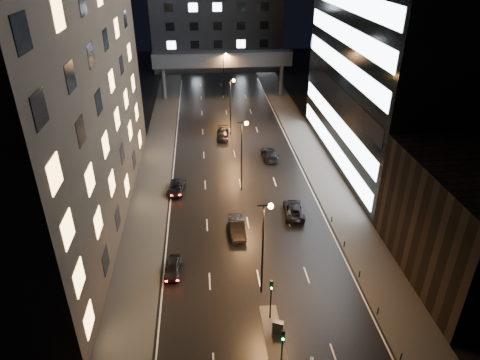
{
  "coord_description": "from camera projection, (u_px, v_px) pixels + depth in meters",
  "views": [
    {
      "loc": [
        -5.04,
        -23.19,
        29.79
      ],
      "look_at": [
        -0.62,
        23.72,
        4.0
      ],
      "focal_mm": 32.0,
      "sensor_mm": 36.0,
      "label": 1
    }
  ],
  "objects": [
    {
      "name": "streetlight_mid_a",
      "position": [
        243.0,
        148.0,
        56.31
      ],
      "size": [
        1.45,
        0.5,
        10.15
      ],
      "color": "black",
      "rests_on": "ground"
    },
    {
      "name": "cone_b",
      "position": [
        312.0,
        359.0,
        34.83
      ],
      "size": [
        0.47,
        0.47,
        0.49
      ],
      "primitive_type": "cone",
      "rotation": [
        0.0,
        0.0,
        -0.31
      ],
      "color": "red",
      "rests_on": "ground"
    },
    {
      "name": "car_toward_a",
      "position": [
        294.0,
        209.0,
        53.76
      ],
      "size": [
        2.92,
        5.44,
        1.45
      ],
      "primitive_type": "imported",
      "rotation": [
        0.0,
        0.0,
        3.04
      ],
      "color": "black",
      "rests_on": "ground"
    },
    {
      "name": "sidewalk_right",
      "position": [
        317.0,
        164.0,
        66.53
      ],
      "size": [
        5.0,
        110.0,
        0.15
      ],
      "primitive_type": "cube",
      "color": "#383533",
      "rests_on": "ground"
    },
    {
      "name": "car_toward_b",
      "position": [
        269.0,
        154.0,
        68.03
      ],
      "size": [
        2.41,
        5.44,
        1.55
      ],
      "primitive_type": "imported",
      "rotation": [
        0.0,
        0.0,
        3.18
      ],
      "color": "black",
      "rests_on": "ground"
    },
    {
      "name": "bollard_row",
      "position": [
        368.0,
        292.0,
        41.27
      ],
      "size": [
        0.12,
        25.12,
        0.9
      ],
      "color": "black",
      "rests_on": "ground"
    },
    {
      "name": "streetlight_mid_b",
      "position": [
        231.0,
        100.0,
        73.78
      ],
      "size": [
        1.45,
        0.5,
        10.15
      ],
      "color": "black",
      "rests_on": "ground"
    },
    {
      "name": "ground",
      "position": [
        234.0,
        154.0,
        69.9
      ],
      "size": [
        160.0,
        160.0,
        0.0
      ],
      "primitive_type": "plane",
      "color": "black",
      "rests_on": "ground"
    },
    {
      "name": "traffic_signal_far",
      "position": [
        282.0,
        344.0,
        32.63
      ],
      "size": [
        0.28,
        0.34,
        4.4
      ],
      "color": "black",
      "rests_on": "median_island"
    },
    {
      "name": "car_away_d",
      "position": [
        223.0,
        134.0,
        75.28
      ],
      "size": [
        2.42,
        5.26,
        1.49
      ],
      "primitive_type": "imported",
      "rotation": [
        0.0,
        0.0,
        -0.07
      ],
      "color": "black",
      "rests_on": "ground"
    },
    {
      "name": "sidewalk_left",
      "position": [
        155.0,
        171.0,
        64.47
      ],
      "size": [
        5.0,
        110.0,
        0.15
      ],
      "primitive_type": "cube",
      "color": "#383533",
      "rests_on": "ground"
    },
    {
      "name": "streetlight_far",
      "position": [
        224.0,
        71.0,
        91.25
      ],
      "size": [
        1.45,
        0.5,
        10.15
      ],
      "color": "black",
      "rests_on": "ground"
    },
    {
      "name": "utility_cabinet",
      "position": [
        278.0,
        327.0,
        36.99
      ],
      "size": [
        1.02,
        0.77,
        1.34
      ],
      "primitive_type": "cube",
      "rotation": [
        0.0,
        0.0,
        -0.37
      ],
      "color": "#454548",
      "rests_on": "median_island"
    },
    {
      "name": "building_far",
      "position": [
        216.0,
        20.0,
        114.55
      ],
      "size": [
        34.0,
        14.0,
        25.0
      ],
      "primitive_type": "cube",
      "color": "#333335",
      "rests_on": "ground"
    },
    {
      "name": "building_left",
      "position": [
        31.0,
        54.0,
        44.47
      ],
      "size": [
        15.0,
        48.0,
        40.0
      ],
      "primitive_type": "cube",
      "color": "#2D2319",
      "rests_on": "ground"
    },
    {
      "name": "skybridge",
      "position": [
        223.0,
        60.0,
        92.1
      ],
      "size": [
        30.0,
        3.0,
        10.0
      ],
      "color": "#333335",
      "rests_on": "ground"
    },
    {
      "name": "median_island",
      "position": [
        274.0,
        340.0,
        36.7
      ],
      "size": [
        1.6,
        8.0,
        0.15
      ],
      "primitive_type": "cube",
      "color": "#383533",
      "rests_on": "ground"
    },
    {
      "name": "car_away_b",
      "position": [
        237.0,
        227.0,
        50.25
      ],
      "size": [
        1.81,
        4.95,
        1.62
      ],
      "primitive_type": "imported",
      "rotation": [
        0.0,
        0.0,
        0.02
      ],
      "color": "black",
      "rests_on": "ground"
    },
    {
      "name": "traffic_signal_near",
      "position": [
        271.0,
        293.0,
        37.43
      ],
      "size": [
        0.28,
        0.34,
        4.4
      ],
      "color": "black",
      "rests_on": "median_island"
    },
    {
      "name": "car_away_c",
      "position": [
        176.0,
        188.0,
        58.71
      ],
      "size": [
        2.75,
        4.91,
        1.3
      ],
      "primitive_type": "imported",
      "rotation": [
        0.0,
        0.0,
        -0.13
      ],
      "color": "black",
      "rests_on": "ground"
    },
    {
      "name": "building_right_low",
      "position": [
        465.0,
        225.0,
        41.6
      ],
      "size": [
        10.0,
        18.0,
        12.0
      ],
      "primitive_type": "cube",
      "color": "black",
      "rests_on": "ground"
    },
    {
      "name": "car_away_a",
      "position": [
        173.0,
        267.0,
        44.14
      ],
      "size": [
        1.87,
        3.98,
        1.31
      ],
      "primitive_type": "imported",
      "rotation": [
        0.0,
        0.0,
        -0.09
      ],
      "color": "black",
      "rests_on": "ground"
    },
    {
      "name": "streetlight_near",
      "position": [
        265.0,
        238.0,
        38.85
      ],
      "size": [
        1.45,
        0.5,
        10.15
      ],
      "color": "black",
      "rests_on": "ground"
    },
    {
      "name": "building_right_glass",
      "position": [
        420.0,
        8.0,
        57.67
      ],
      "size": [
        20.0,
        36.0,
        45.0
      ],
      "primitive_type": "cube",
      "color": "black",
      "rests_on": "ground"
    }
  ]
}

